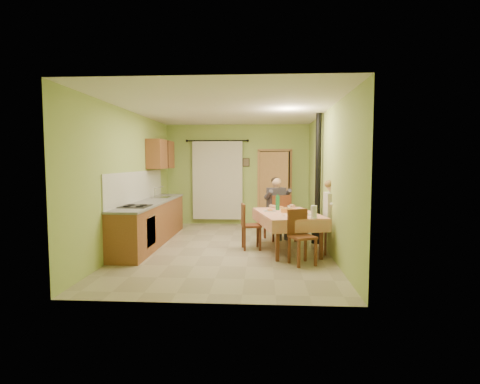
# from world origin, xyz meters

# --- Properties ---
(floor) EXTENTS (4.00, 6.00, 0.01)m
(floor) POSITION_xyz_m (0.00, 0.00, 0.00)
(floor) COLOR tan
(floor) RESTS_ON ground
(room_shell) EXTENTS (4.04, 6.04, 2.82)m
(room_shell) POSITION_xyz_m (0.00, 0.00, 1.82)
(room_shell) COLOR #A4C062
(room_shell) RESTS_ON ground
(kitchen_run) EXTENTS (0.64, 3.64, 1.56)m
(kitchen_run) POSITION_xyz_m (-1.71, 0.40, 0.48)
(kitchen_run) COLOR brown
(kitchen_run) RESTS_ON ground
(upper_cabinets) EXTENTS (0.35, 1.40, 0.70)m
(upper_cabinets) POSITION_xyz_m (-1.82, 1.70, 1.95)
(upper_cabinets) COLOR brown
(upper_cabinets) RESTS_ON room_shell
(curtain) EXTENTS (1.70, 0.07, 2.22)m
(curtain) POSITION_xyz_m (-0.55, 2.90, 1.26)
(curtain) COLOR black
(curtain) RESTS_ON ground
(doorway) EXTENTS (0.96, 0.33, 2.15)m
(doorway) POSITION_xyz_m (1.04, 2.91, 1.05)
(doorway) COLOR black
(doorway) RESTS_ON ground
(dining_table) EXTENTS (1.45, 2.00, 0.76)m
(dining_table) POSITION_xyz_m (1.21, -0.11, 0.38)
(dining_table) COLOR #E29679
(dining_table) RESTS_ON ground
(tableware) EXTENTS (0.94, 1.53, 0.33)m
(tableware) POSITION_xyz_m (1.26, -0.20, 0.81)
(tableware) COLOR white
(tableware) RESTS_ON dining_table
(chair_far) EXTENTS (0.62, 0.62, 1.03)m
(chair_far) POSITION_xyz_m (1.05, 0.93, 0.29)
(chair_far) COLOR brown
(chair_far) RESTS_ON ground
(chair_near) EXTENTS (0.52, 0.52, 0.94)m
(chair_near) POSITION_xyz_m (1.39, -1.12, 0.29)
(chair_near) COLOR brown
(chair_near) RESTS_ON ground
(chair_right) EXTENTS (0.40, 0.40, 0.94)m
(chair_right) POSITION_xyz_m (2.07, -0.31, 0.29)
(chair_right) COLOR brown
(chair_right) RESTS_ON ground
(chair_left) EXTENTS (0.43, 0.43, 0.92)m
(chair_left) POSITION_xyz_m (0.47, -0.05, 0.29)
(chair_left) COLOR brown
(chair_left) RESTS_ON ground
(man_far) EXTENTS (0.65, 0.62, 1.39)m
(man_far) POSITION_xyz_m (1.04, 0.95, 0.88)
(man_far) COLOR #38333D
(man_far) RESTS_ON chair_far
(man_right) EXTENTS (0.47, 0.59, 1.39)m
(man_right) POSITION_xyz_m (2.06, -0.31, 0.88)
(man_right) COLOR beige
(man_right) RESTS_ON chair_right
(stove_flue) EXTENTS (0.24, 0.24, 2.80)m
(stove_flue) POSITION_xyz_m (1.90, 0.60, 1.02)
(stove_flue) COLOR black
(stove_flue) RESTS_ON ground
(picture_back) EXTENTS (0.19, 0.03, 0.23)m
(picture_back) POSITION_xyz_m (0.25, 2.97, 1.75)
(picture_back) COLOR black
(picture_back) RESTS_ON room_shell
(picture_right) EXTENTS (0.03, 0.31, 0.21)m
(picture_right) POSITION_xyz_m (1.97, 1.20, 1.85)
(picture_right) COLOR brown
(picture_right) RESTS_ON room_shell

